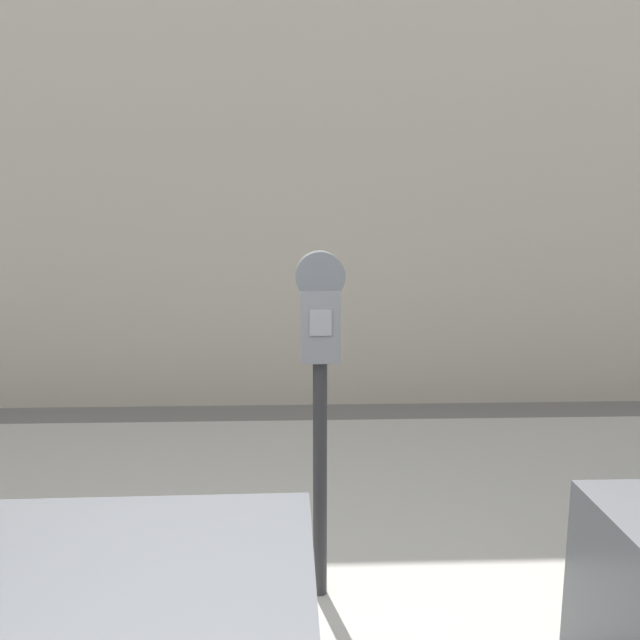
{
  "coord_description": "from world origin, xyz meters",
  "views": [
    {
      "loc": [
        0.28,
        -1.46,
        1.87
      ],
      "look_at": [
        0.37,
        1.18,
        1.41
      ],
      "focal_mm": 35.0,
      "sensor_mm": 36.0,
      "label": 1
    }
  ],
  "objects": [
    {
      "name": "parking_meter",
      "position": [
        0.37,
        1.18,
        1.26
      ],
      "size": [
        0.21,
        0.15,
        1.58
      ],
      "color": "#2D2D30",
      "rests_on": "sidewalk"
    },
    {
      "name": "building_facade",
      "position": [
        0.0,
        4.57,
        3.27
      ],
      "size": [
        24.0,
        0.3,
        6.53
      ],
      "color": "beige",
      "rests_on": "ground_plane"
    },
    {
      "name": "sidewalk",
      "position": [
        0.0,
        2.2,
        0.06
      ],
      "size": [
        24.0,
        2.8,
        0.12
      ],
      "color": "#ADAAA3",
      "rests_on": "ground_plane"
    }
  ]
}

